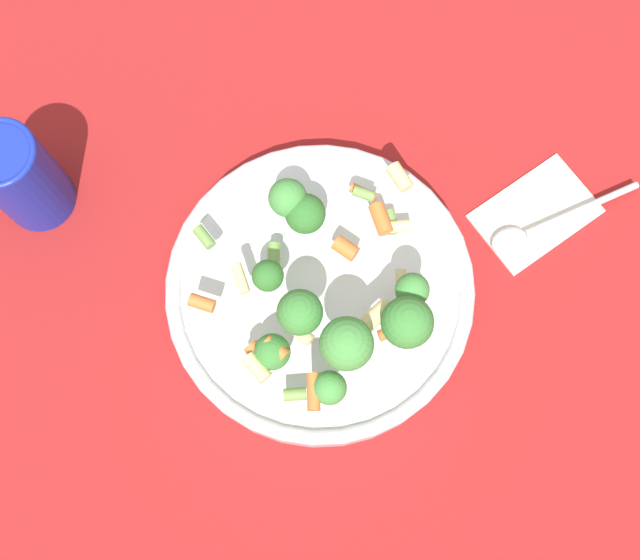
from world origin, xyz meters
TOP-DOWN VIEW (x-y plane):
  - ground_plane at (0.00, 0.00)m, footprint 3.00×3.00m
  - bowl at (0.00, 0.00)m, footprint 0.28×0.28m
  - pasta_salad at (0.01, -0.02)m, footprint 0.21×0.22m
  - cup at (-0.28, 0.08)m, footprint 0.07×0.07m
  - napkin at (0.21, 0.09)m, footprint 0.14×0.13m
  - spoon at (0.21, 0.08)m, footprint 0.15×0.09m

SIDE VIEW (x-z plane):
  - ground_plane at x=0.00m, z-range 0.00..0.00m
  - napkin at x=0.21m, z-range 0.00..0.01m
  - spoon at x=0.21m, z-range 0.01..0.02m
  - bowl at x=0.00m, z-range 0.00..0.04m
  - cup at x=-0.28m, z-range 0.00..0.11m
  - pasta_salad at x=0.01m, z-range 0.05..0.14m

